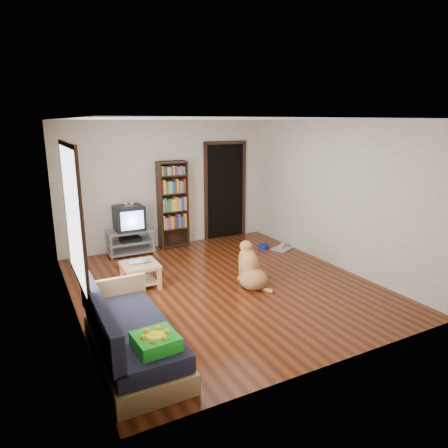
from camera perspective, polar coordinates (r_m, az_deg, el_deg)
name	(u,v)px	position (r m, az deg, el deg)	size (l,w,h in m)	color
ground	(223,285)	(6.55, -0.21, -8.67)	(5.00, 5.00, 0.00)	#602810
ceiling	(222,119)	(6.03, -0.23, 14.72)	(5.00, 5.00, 0.00)	white
wall_back	(167,185)	(8.42, -8.11, 5.59)	(4.50, 4.50, 0.00)	beige
wall_front	(337,251)	(4.17, 15.83, -3.79)	(4.50, 4.50, 0.00)	beige
wall_left	(68,223)	(5.52, -21.42, 0.15)	(5.00, 5.00, 0.00)	beige
wall_right	(334,194)	(7.45, 15.38, 4.09)	(5.00, 5.00, 0.00)	beige
green_cushion	(156,341)	(4.10, -9.73, -16.20)	(0.40, 0.40, 0.13)	green
laptop	(140,263)	(6.42, -11.88, -5.49)	(0.36, 0.23, 0.03)	silver
dog_bowl	(264,246)	(8.41, 5.68, -3.17)	(0.22, 0.22, 0.08)	navy
grey_rag	(282,248)	(8.39, 8.33, -3.48)	(0.40, 0.32, 0.03)	#9B9B9B
window	(73,215)	(5.00, -20.77, 1.15)	(0.03, 1.46, 1.70)	white
doorway	(225,189)	(8.97, 0.15, 5.09)	(1.03, 0.05, 2.19)	black
tv_stand	(130,241)	(8.16, -13.22, -2.36)	(0.90, 0.45, 0.50)	#99999E
crt_tv	(129,217)	(8.06, -13.45, 0.91)	(0.55, 0.52, 0.58)	black
bookshelf	(173,200)	(8.34, -7.35, 3.45)	(0.60, 0.30, 1.80)	black
sofa	(129,338)	(4.67, -13.40, -15.53)	(0.80, 1.80, 0.80)	tan
coffee_table	(140,271)	(6.50, -11.89, -6.52)	(0.55, 0.55, 0.40)	tan
dog	(251,269)	(6.48, 3.81, -6.47)	(0.51, 0.88, 0.72)	#C07B4A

